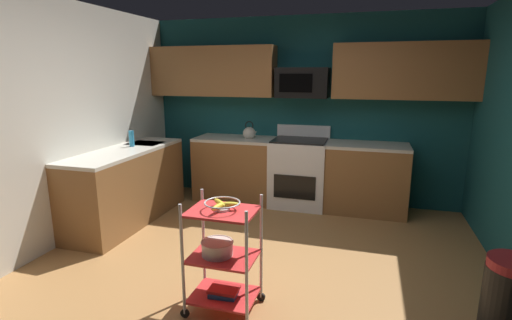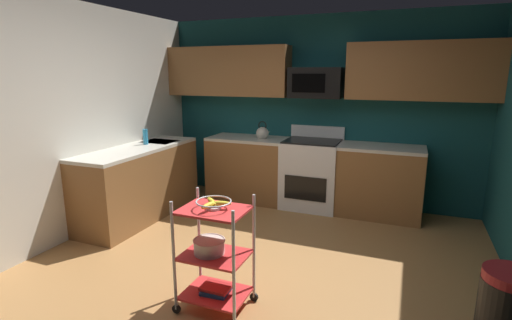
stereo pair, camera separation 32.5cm
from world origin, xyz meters
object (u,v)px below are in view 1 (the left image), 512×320
Objects in this scene: mixing_bowl_large at (217,248)px; oven_range at (299,172)px; dish_soap_bottle at (132,139)px; kettle at (249,133)px; book_stack at (224,291)px; fruit_bowl at (222,204)px; trash_can at (509,306)px; microwave at (303,83)px; rolling_cart at (223,256)px.

oven_range is at bearing 86.46° from mixing_bowl_large.
oven_range is at bearing 27.17° from dish_soap_bottle.
oven_range is 4.17× the size of kettle.
kettle is (-0.61, 2.62, 0.84)m from book_stack.
kettle is (-0.61, 2.62, 0.12)m from fruit_bowl.
kettle is 0.40× the size of trash_can.
dish_soap_bottle is 0.30× the size of trash_can.
microwave is at bearing 8.51° from kettle.
rolling_cart reaches higher than trash_can.
mixing_bowl_large is 0.37m from book_stack.
book_stack is 2.60m from dish_soap_bottle.
dish_soap_bottle is at bearing -152.83° from oven_range.
book_stack is at bearing -40.93° from dish_soap_bottle.
rolling_cart is 0.42m from fruit_bowl.
book_stack is (-0.11, -2.73, -1.54)m from microwave.
fruit_bowl is at bearing -92.48° from oven_range.
mixing_bowl_large is 0.38× the size of trash_can.
trash_can is (1.97, 0.11, 0.17)m from book_stack.
microwave is at bearing 90.26° from oven_range.
mixing_bowl_large is (-0.05, -0.00, 0.07)m from rolling_cart.
rolling_cart is at bearing -76.83° from kettle.
fruit_bowl is 0.36m from mixing_bowl_large.
rolling_cart is at bearing -92.38° from microwave.
book_stack is at bearing 0.00° from fruit_bowl.
dish_soap_bottle is at bearing 139.07° from book_stack.
book_stack is (0.00, -0.00, -0.30)m from rolling_cart.
fruit_bowl is 1.03× the size of kettle.
dish_soap_bottle is (-1.24, -1.01, 0.02)m from kettle.
book_stack is 0.35× the size of trash_can.
oven_range reaches higher than book_stack.
trash_can is at bearing -21.44° from dish_soap_bottle.
microwave is 3.49m from trash_can.
oven_range is at bearing 87.52° from fruit_bowl.
oven_range is 2.64m from book_stack.
kettle is at bearing -179.70° from oven_range.
oven_range reaches higher than trash_can.
oven_range is 2.65m from fruit_bowl.
kettle reaches higher than rolling_cart.
kettle reaches higher than book_stack.
microwave is 2.97m from mixing_bowl_large.
rolling_cart is at bearing -176.94° from trash_can.
kettle is (-0.61, 2.62, 0.54)m from rolling_cart.
kettle reaches higher than fruit_bowl.
book_stack is (0.05, 0.00, -0.36)m from mixing_bowl_large.
kettle is at bearing 102.16° from mixing_bowl_large.
fruit_bowl is 1.08× the size of mixing_bowl_large.
fruit_bowl is at bearing -176.94° from trash_can.
kettle reaches higher than oven_range.
rolling_cart is 2.74m from kettle.
microwave reaches higher than mixing_bowl_large.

